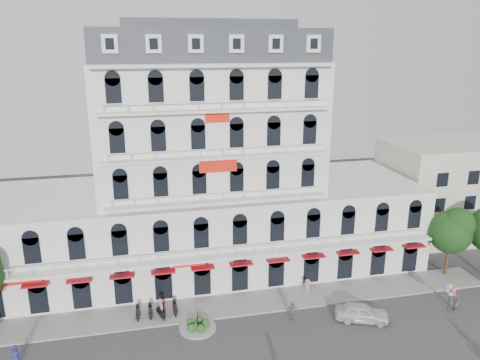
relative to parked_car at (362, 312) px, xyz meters
name	(u,v)px	position (x,y,z in m)	size (l,w,h in m)	color
sidewalk	(225,306)	(-11.39, 4.89, -0.72)	(53.00, 4.00, 0.16)	gray
main_building	(208,178)	(-11.39, 13.89, 9.16)	(45.00, 15.00, 25.80)	silver
flank_building_east	(443,190)	(18.61, 15.89, 5.20)	(14.00, 10.00, 12.00)	beige
traffic_island	(198,326)	(-14.39, 1.89, -0.54)	(3.20, 3.20, 1.60)	gray
parked_scooter_row	(157,316)	(-17.74, 4.69, -0.80)	(4.40, 1.80, 1.10)	black
tree_east_inner	(452,229)	(12.67, 5.87, 4.42)	(4.40, 4.37, 7.57)	#382314
parked_car	(362,312)	(0.00, 0.00, 0.00)	(1.88, 4.67, 1.59)	silver
rider_center	(161,308)	(-17.38, 4.24, 0.21)	(0.80, 1.66, 1.95)	black
pedestrian_left	(16,355)	(-28.56, 0.30, 0.05)	(0.83, 0.54, 1.70)	navy
pedestrian_mid	(292,311)	(-6.02, 1.37, 0.13)	(1.08, 0.45, 1.85)	slate
pedestrian_right	(307,287)	(-3.10, 5.39, -0.01)	(1.02, 0.59, 1.58)	pink
balloon_vendor	(452,297)	(8.82, -0.30, 0.54)	(1.36, 1.25, 2.45)	slate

